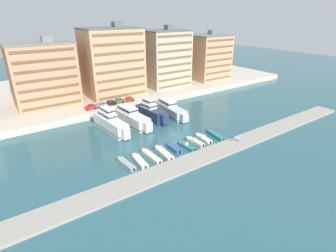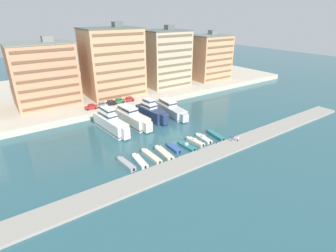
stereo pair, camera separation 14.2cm
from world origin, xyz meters
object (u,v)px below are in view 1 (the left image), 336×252
(motorboat_white_right, at_px, (204,138))
(motorboat_cream_mid_left, at_px, (151,156))
(motorboat_cream_mid_right, at_px, (195,142))
(pedestrian_near_edge, at_px, (238,138))
(car_grey_left, at_px, (102,104))
(yacht_silver_center_left, at_px, (170,109))
(motorboat_cream_center_left, at_px, (164,153))
(motorboat_teal_far_right, at_px, (216,135))
(car_red_far_left, at_px, (91,107))
(motorboat_teal_center_right, at_px, (187,146))
(car_black_mid_left, at_px, (110,103))
(car_green_center_left, at_px, (119,101))
(motorboat_white_left, at_px, (140,161))
(yacht_white_far_left, at_px, (110,123))
(motorboat_grey_far_left, at_px, (126,164))
(car_red_center, at_px, (129,99))
(pedestrian_mid_deck, at_px, (232,138))
(motorboat_blue_center, at_px, (174,148))
(yacht_ivory_left, at_px, (131,117))
(yacht_navy_mid_left, at_px, (151,112))

(motorboat_white_right, bearing_deg, motorboat_cream_mid_left, -179.05)
(motorboat_cream_mid_right, bearing_deg, pedestrian_near_edge, -34.40)
(pedestrian_near_edge, bearing_deg, car_grey_left, 115.97)
(yacht_silver_center_left, distance_m, motorboat_cream_center_left, 29.77)
(motorboat_cream_mid_right, relative_size, motorboat_teal_far_right, 0.88)
(motorboat_white_right, bearing_deg, car_red_far_left, 117.55)
(motorboat_teal_far_right, bearing_deg, motorboat_teal_center_right, -178.58)
(car_grey_left, distance_m, car_black_mid_left, 3.35)
(motorboat_white_right, bearing_deg, yacht_silver_center_left, 80.05)
(motorboat_cream_mid_right, bearing_deg, car_green_center_left, 97.35)
(car_grey_left, relative_size, pedestrian_near_edge, 2.46)
(motorboat_white_left, bearing_deg, car_green_center_left, 71.70)
(car_red_far_left, height_order, car_black_mid_left, same)
(motorboat_white_left, xyz_separation_m, motorboat_cream_center_left, (6.94, -0.32, 0.10))
(yacht_white_far_left, distance_m, car_green_center_left, 20.05)
(pedestrian_near_edge, bearing_deg, yacht_white_far_left, 131.82)
(car_grey_left, bearing_deg, yacht_white_far_left, -103.05)
(motorboat_grey_far_left, relative_size, motorboat_cream_mid_right, 1.08)
(car_grey_left, distance_m, car_green_center_left, 7.02)
(car_red_center, xyz_separation_m, pedestrian_mid_deck, (9.52, -44.06, -1.63))
(car_black_mid_left, height_order, pedestrian_mid_deck, car_black_mid_left)
(motorboat_cream_mid_right, relative_size, motorboat_white_right, 0.99)
(car_red_far_left, height_order, car_red_center, same)
(motorboat_cream_mid_right, bearing_deg, motorboat_grey_far_left, 178.65)
(motorboat_teal_center_right, relative_size, car_green_center_left, 1.62)
(yacht_white_far_left, distance_m, car_grey_left, 16.68)
(motorboat_white_right, bearing_deg, car_green_center_left, 102.62)
(motorboat_cream_mid_left, relative_size, car_black_mid_left, 1.98)
(motorboat_white_right, height_order, pedestrian_near_edge, pedestrian_near_edge)
(motorboat_grey_far_left, bearing_deg, motorboat_blue_center, 0.23)
(car_red_far_left, bearing_deg, motorboat_teal_far_right, -58.15)
(yacht_ivory_left, xyz_separation_m, motorboat_cream_center_left, (-2.84, -23.61, -1.76))
(motorboat_cream_center_left, relative_size, motorboat_white_right, 1.18)
(motorboat_teal_center_right, distance_m, car_grey_left, 39.67)
(yacht_navy_mid_left, distance_m, motorboat_white_right, 22.76)
(yacht_silver_center_left, distance_m, motorboat_white_left, 34.28)
(motorboat_white_right, relative_size, car_green_center_left, 1.67)
(motorboat_grey_far_left, bearing_deg, car_red_far_left, 82.14)
(motorboat_cream_mid_left, bearing_deg, motorboat_cream_center_left, -6.96)
(car_red_far_left, bearing_deg, car_grey_left, 0.47)
(motorboat_cream_center_left, height_order, motorboat_blue_center, motorboat_cream_center_left)
(motorboat_blue_center, bearing_deg, pedestrian_mid_deck, -21.77)
(motorboat_cream_center_left, xyz_separation_m, pedestrian_mid_deck, (19.37, -5.37, 1.15))
(pedestrian_mid_deck, bearing_deg, motorboat_cream_mid_right, 146.51)
(motorboat_cream_center_left, bearing_deg, motorboat_blue_center, 12.00)
(motorboat_teal_center_right, bearing_deg, motorboat_cream_mid_left, 176.46)
(motorboat_teal_center_right, height_order, car_black_mid_left, car_black_mid_left)
(car_black_mid_left, relative_size, pedestrian_near_edge, 2.51)
(yacht_silver_center_left, relative_size, motorboat_cream_center_left, 2.49)
(motorboat_teal_far_right, height_order, pedestrian_near_edge, pedestrian_near_edge)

